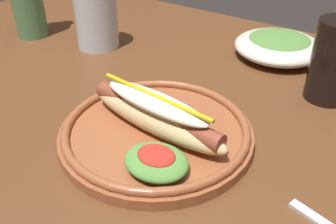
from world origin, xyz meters
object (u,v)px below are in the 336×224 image
Objects in this scene: water_cup at (96,18)px; side_bowl at (279,45)px; hot_dog_plate at (156,129)px; soda_cup at (334,61)px.

water_cup is 0.38m from side_bowl.
hot_dog_plate is at bearing -34.28° from water_cup.
water_cup is (-0.47, -0.06, -0.00)m from soda_cup.
soda_cup reaches higher than side_bowl.
water_cup is at bearing -173.19° from soda_cup.
side_bowl is (0.04, 0.37, 0.00)m from hot_dog_plate.
hot_dog_plate is 2.06× the size of soda_cup.
side_bowl is at bearing 83.89° from hot_dog_plate.
soda_cup is at bearing 6.81° from water_cup.
soda_cup is 0.17m from side_bowl.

